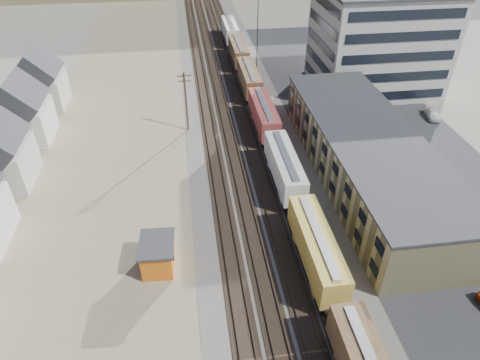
{
  "coord_description": "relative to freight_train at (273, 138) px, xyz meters",
  "views": [
    {
      "loc": [
        -8.6,
        -20.62,
        34.86
      ],
      "look_at": [
        -2.54,
        22.79,
        3.0
      ],
      "focal_mm": 32.0,
      "sensor_mm": 36.0,
      "label": 1
    }
  ],
  "objects": [
    {
      "name": "warehouse",
      "position": [
        11.18,
        -7.85,
        0.86
      ],
      "size": [
        12.4,
        40.4,
        7.25
      ],
      "color": "tan",
      "rests_on": "ground"
    },
    {
      "name": "asphalt_lot",
      "position": [
        18.2,
        2.15,
        -2.77
      ],
      "size": [
        26.0,
        120.0,
        0.04
      ],
      "primitive_type": "cube",
      "color": "#232326",
      "rests_on": "ground"
    },
    {
      "name": "utility_pole_north",
      "position": [
        -12.3,
        9.15,
        2.5
      ],
      "size": [
        2.2,
        0.32,
        10.0
      ],
      "color": "#382619",
      "rests_on": "ground"
    },
    {
      "name": "ground",
      "position": [
        -3.8,
        -32.85,
        -2.79
      ],
      "size": [
        300.0,
        300.0,
        0.0
      ],
      "primitive_type": "plane",
      "color": "#6B6356",
      "rests_on": "ground"
    },
    {
      "name": "parked_car_far",
      "position": [
        29.7,
        7.61,
        -2.01
      ],
      "size": [
        2.76,
        4.86,
        1.56
      ],
      "primitive_type": "imported",
      "rotation": [
        0.0,
        0.0,
        -0.21
      ],
      "color": "silver",
      "rests_on": "ground"
    },
    {
      "name": "radio_mast",
      "position": [
        2.2,
        27.15,
        6.33
      ],
      "size": [
        1.2,
        0.16,
        18.0
      ],
      "color": "black",
      "rests_on": "ground"
    },
    {
      "name": "freight_train",
      "position": [
        0.0,
        0.0,
        0.0
      ],
      "size": [
        3.0,
        119.74,
        4.46
      ],
      "color": "black",
      "rests_on": "ground"
    },
    {
      "name": "rail_tracks",
      "position": [
        -4.35,
        17.15,
        -2.68
      ],
      "size": [
        11.4,
        200.0,
        0.24
      ],
      "color": "black",
      "rests_on": "ground"
    },
    {
      "name": "parked_car_blue",
      "position": [
        18.26,
        16.36,
        -2.03
      ],
      "size": [
        5.84,
        5.41,
        1.52
      ],
      "primitive_type": "imported",
      "rotation": [
        0.0,
        0.0,
        0.89
      ],
      "color": "navy",
      "rests_on": "ground"
    },
    {
      "name": "ballast_bed",
      "position": [
        -3.8,
        17.15,
        -2.76
      ],
      "size": [
        18.0,
        200.0,
        0.06
      ],
      "primitive_type": "cube",
      "color": "#4C4742",
      "rests_on": "ground"
    },
    {
      "name": "dirt_yard",
      "position": [
        -23.8,
        7.15,
        -2.78
      ],
      "size": [
        24.0,
        180.0,
        0.03
      ],
      "primitive_type": "cube",
      "color": "#71654E",
      "rests_on": "ground"
    },
    {
      "name": "office_tower",
      "position": [
        24.15,
        22.1,
        6.47
      ],
      "size": [
        22.6,
        18.6,
        18.45
      ],
      "color": "#9E998E",
      "rests_on": "ground"
    },
    {
      "name": "maintenance_shed",
      "position": [
        -16.63,
        -20.54,
        -1.03
      ],
      "size": [
        3.89,
        4.9,
        3.45
      ],
      "color": "#CA5B13",
      "rests_on": "ground"
    }
  ]
}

